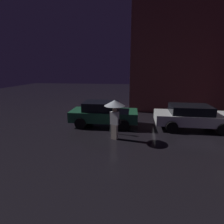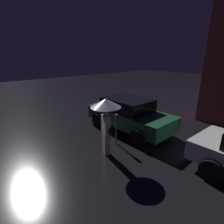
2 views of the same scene
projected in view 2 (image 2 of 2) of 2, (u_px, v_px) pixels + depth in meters
parked_car_green at (129, 114)px, 7.86m from camera, size 4.03×1.94×1.46m
pedestrian_with_umbrella at (106, 111)px, 5.65m from camera, size 1.00×1.00×1.96m
parking_meter at (116, 126)px, 6.58m from camera, size 0.12×0.10×1.19m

